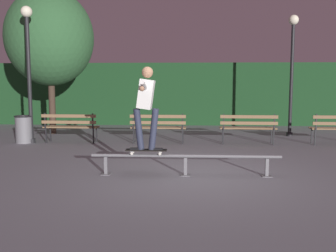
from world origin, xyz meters
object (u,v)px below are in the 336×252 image
at_px(tree_far_left, 50,38).
at_px(lamp_post_right, 292,60).
at_px(grind_rail, 186,160).
at_px(lamp_post_left, 28,57).
at_px(park_bench_leftmost, 70,125).
at_px(park_bench_right_center, 248,126).
at_px(skateboarder, 146,101).
at_px(park_bench_left_center, 158,125).
at_px(trash_can, 24,129).
at_px(skateboard, 146,150).

relative_size(tree_far_left, lamp_post_right, 1.25).
xyz_separation_m(grind_rail, lamp_post_right, (3.41, 5.49, 2.17)).
distance_m(grind_rail, lamp_post_left, 6.22).
bearing_deg(park_bench_leftmost, lamp_post_right, 14.44).
bearing_deg(tree_far_left, park_bench_right_center, -17.06).
distance_m(grind_rail, park_bench_leftmost, 5.05).
distance_m(skateboarder, park_bench_left_center, 3.85).
distance_m(skateboarder, park_bench_right_center, 4.59).
distance_m(park_bench_leftmost, lamp_post_left, 2.25).
distance_m(park_bench_left_center, tree_far_left, 5.06).
height_order(park_bench_leftmost, park_bench_left_center, same).
bearing_deg(skateboarder, park_bench_right_center, 56.17).
xyz_separation_m(lamp_post_right, trash_can, (-8.13, -1.81, -2.07)).
bearing_deg(tree_far_left, trash_can, -93.62).
height_order(skateboard, lamp_post_left, lamp_post_left).
bearing_deg(park_bench_right_center, lamp_post_right, 46.83).
distance_m(grind_rail, park_bench_right_center, 4.15).
xyz_separation_m(park_bench_leftmost, park_bench_left_center, (2.57, 0.00, 0.00)).
bearing_deg(lamp_post_left, park_bench_leftmost, 2.92).
height_order(park_bench_leftmost, lamp_post_right, lamp_post_right).
distance_m(skateboard, park_bench_leftmost, 4.58).
relative_size(grind_rail, trash_can, 4.48).
relative_size(grind_rail, park_bench_right_center, 2.22).
distance_m(grind_rail, skateboard, 0.76).
bearing_deg(skateboarder, skateboard, -179.71).
bearing_deg(park_bench_leftmost, skateboard, -54.95).
distance_m(skateboard, park_bench_right_center, 4.51).
xyz_separation_m(park_bench_right_center, tree_far_left, (-6.37, 1.95, 2.71)).
distance_m(park_bench_right_center, lamp_post_left, 6.57).
relative_size(skateboard, lamp_post_right, 0.20).
bearing_deg(trash_can, skateboarder, -42.69).
relative_size(lamp_post_right, lamp_post_left, 1.00).
height_order(skateboard, park_bench_leftmost, park_bench_leftmost).
distance_m(grind_rail, park_bench_left_center, 3.84).
distance_m(tree_far_left, lamp_post_left, 2.15).
height_order(skateboarder, park_bench_leftmost, skateboarder).
bearing_deg(park_bench_left_center, grind_rail, -77.92).
xyz_separation_m(skateboarder, lamp_post_right, (4.15, 5.49, 1.07)).
bearing_deg(trash_can, lamp_post_left, 2.90).
xyz_separation_m(grind_rail, trash_can, (-4.73, 3.68, 0.11)).
bearing_deg(skateboard, lamp_post_left, 135.60).
height_order(park_bench_left_center, lamp_post_left, lamp_post_left).
height_order(park_bench_left_center, park_bench_right_center, same).
xyz_separation_m(park_bench_leftmost, tree_far_left, (-1.23, 1.95, 2.71)).
xyz_separation_m(skateboarder, tree_far_left, (-3.86, 5.70, 1.83)).
height_order(skateboarder, trash_can, skateboarder).
bearing_deg(skateboard, park_bench_left_center, 90.88).
bearing_deg(skateboard, tree_far_left, 124.07).
bearing_deg(park_bench_left_center, skateboard, -89.12).
bearing_deg(park_bench_left_center, skateboarder, -89.08).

